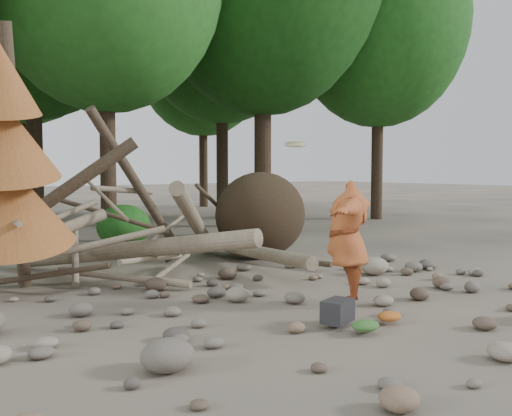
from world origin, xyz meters
TOP-DOWN VIEW (x-y plane):
  - ground at (0.00, 0.00)m, footprint 120.00×120.00m
  - deadfall_pile at (2.02, 4.24)m, footprint 8.55×5.24m
  - dead_conifer at (-3.12, 3.37)m, footprint 2.06×2.16m
  - bush_mid at (0.80, 7.80)m, footprint 1.40×1.40m
  - bush_right at (5.00, 7.00)m, footprint 2.00×2.00m
  - frisbee_thrower at (0.72, -0.19)m, footprint 2.64×1.69m
  - backpack at (-0.19, -0.88)m, footprint 0.51×0.42m
  - cloth_green at (-0.18, -1.35)m, footprint 0.37×0.31m
  - cloth_orange at (0.43, -1.22)m, footprint 0.34×0.28m
  - boulder_front_left at (-2.74, -0.98)m, footprint 0.56×0.51m
  - boulder_mid_right at (3.00, 1.24)m, footprint 0.58×0.52m

SIDE VIEW (x-z plane):
  - ground at x=0.00m, z-range 0.00..0.00m
  - cloth_orange at x=0.43m, z-range 0.00..0.12m
  - cloth_green at x=-0.18m, z-range 0.00..0.14m
  - backpack at x=-0.19m, z-range 0.00..0.30m
  - boulder_front_left at x=-2.74m, z-range 0.00..0.34m
  - boulder_mid_right at x=3.00m, z-range 0.00..0.35m
  - bush_mid at x=0.80m, z-range 0.00..1.12m
  - bush_right at x=5.00m, z-range 0.00..1.60m
  - deadfall_pile at x=2.02m, z-range -0.70..2.60m
  - frisbee_thrower at x=0.72m, z-range -0.18..2.15m
  - dead_conifer at x=-3.12m, z-range -0.06..4.29m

